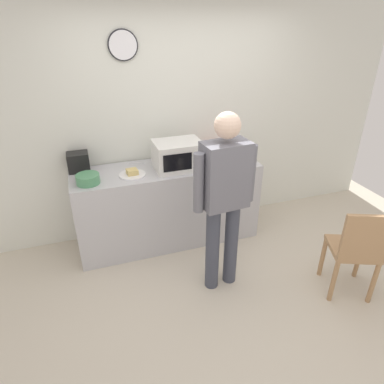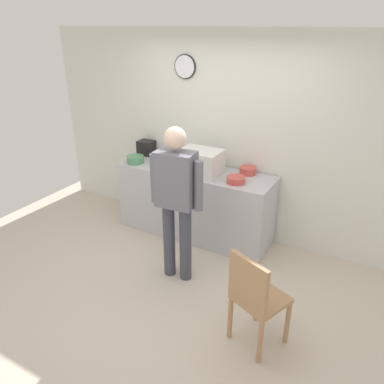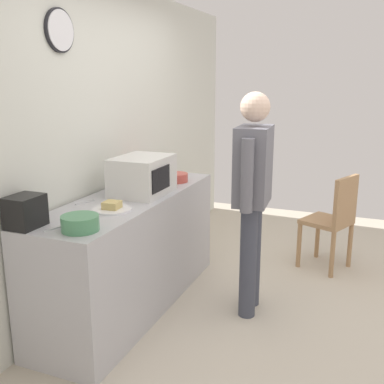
{
  "view_description": "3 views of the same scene",
  "coord_description": "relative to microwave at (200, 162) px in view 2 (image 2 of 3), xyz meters",
  "views": [
    {
      "loc": [
        -1.11,
        -2.08,
        2.38
      ],
      "look_at": [
        -0.17,
        0.68,
        0.87
      ],
      "focal_mm": 31.64,
      "sensor_mm": 36.0,
      "label": 1
    },
    {
      "loc": [
        1.82,
        -2.64,
        2.62
      ],
      "look_at": [
        -0.02,
        0.68,
        0.89
      ],
      "focal_mm": 34.56,
      "sensor_mm": 36.0,
      "label": 2
    },
    {
      "loc": [
        -3.29,
        -0.53,
        1.83
      ],
      "look_at": [
        -0.22,
        0.71,
        0.99
      ],
      "focal_mm": 42.71,
      "sensor_mm": 36.0,
      "label": 3
    }
  ],
  "objects": [
    {
      "name": "wooden_chair",
      "position": [
        1.25,
        -1.38,
        -0.55
      ],
      "size": [
        0.52,
        0.52,
        0.94
      ],
      "color": "#A87F56",
      "rests_on": "ground_plane"
    },
    {
      "name": "cereal_bowl",
      "position": [
        0.5,
        -0.07,
        -0.11
      ],
      "size": [
        0.22,
        0.22,
        0.08
      ],
      "primitive_type": "cylinder",
      "color": "#C64C42",
      "rests_on": "kitchen_counter"
    },
    {
      "name": "salad_bowl",
      "position": [
        -0.95,
        -0.07,
        -0.1
      ],
      "size": [
        0.23,
        0.23,
        0.09
      ],
      "primitive_type": "cylinder",
      "color": "#4C8E60",
      "rests_on": "kitchen_counter"
    },
    {
      "name": "spoon_utensil",
      "position": [
        -0.97,
        0.09,
        -0.15
      ],
      "size": [
        0.17,
        0.08,
        0.01
      ],
      "primitive_type": "cube",
      "rotation": [
        0.0,
        0.0,
        2.8
      ],
      "color": "silver",
      "rests_on": "kitchen_counter"
    },
    {
      "name": "back_wall",
      "position": [
        0.16,
        0.44,
        0.23
      ],
      "size": [
        5.4,
        0.13,
        2.6
      ],
      "color": "silver",
      "rests_on": "ground_plane"
    },
    {
      "name": "kitchen_counter",
      "position": [
        -0.11,
        0.06,
        -0.61
      ],
      "size": [
        2.04,
        0.62,
        0.93
      ],
      "primitive_type": "cube",
      "color": "#B7B7BC",
      "rests_on": "ground_plane"
    },
    {
      "name": "toaster",
      "position": [
        -1.01,
        0.28,
        -0.05
      ],
      "size": [
        0.22,
        0.18,
        0.2
      ],
      "primitive_type": "cube",
      "color": "black",
      "rests_on": "kitchen_counter"
    },
    {
      "name": "sandwich_plate",
      "position": [
        -0.5,
        -0.02,
        -0.13
      ],
      "size": [
        0.27,
        0.27,
        0.07
      ],
      "color": "white",
      "rests_on": "kitchen_counter"
    },
    {
      "name": "person_standing",
      "position": [
        0.17,
        -0.85,
        -0.06
      ],
      "size": [
        0.59,
        0.27,
        1.73
      ],
      "color": "#3E4250",
      "rests_on": "ground_plane"
    },
    {
      "name": "ground_plane",
      "position": [
        0.16,
        -1.16,
        -1.08
      ],
      "size": [
        6.0,
        6.0,
        0.0
      ],
      "primitive_type": "plane",
      "color": "beige"
    },
    {
      "name": "fork_utensil",
      "position": [
        -0.4,
        0.27,
        -0.15
      ],
      "size": [
        0.17,
        0.07,
        0.01
      ],
      "primitive_type": "cube",
      "rotation": [
        0.0,
        0.0,
        2.83
      ],
      "color": "silver",
      "rests_on": "kitchen_counter"
    },
    {
      "name": "microwave",
      "position": [
        0.0,
        0.0,
        0.0
      ],
      "size": [
        0.5,
        0.39,
        0.3
      ],
      "color": "silver",
      "rests_on": "kitchen_counter"
    },
    {
      "name": "mixing_bowl",
      "position": [
        0.52,
        0.27,
        -0.11
      ],
      "size": [
        0.2,
        0.2,
        0.09
      ],
      "primitive_type": "cylinder",
      "color": "#C64C42",
      "rests_on": "kitchen_counter"
    }
  ]
}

